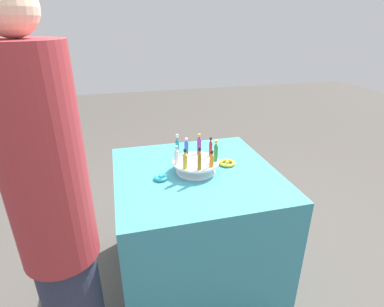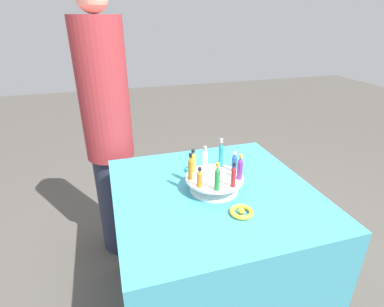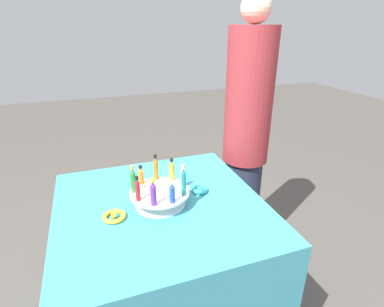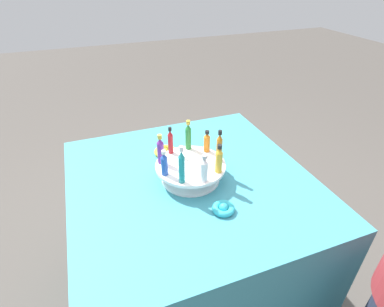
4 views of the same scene
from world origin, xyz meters
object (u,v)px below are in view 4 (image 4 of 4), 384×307
bottle_gold (219,160)px  bottle_blue (164,164)px  bottle_orange (207,142)px  ribbon_bow_teal (223,208)px  bottle_green (188,136)px  bottle_teal (182,166)px  bottle_red (170,141)px  bottle_amber (219,147)px  display_stand (191,170)px  ribbon_bow_gold (165,151)px  bottle_purple (161,150)px  bottle_clear (204,169)px

bottle_gold → bottle_blue: bearing=-105.7°
bottle_orange → bottle_blue: bottle_blue is taller
bottle_orange → ribbon_bow_teal: size_ratio=1.20×
bottle_green → bottle_teal: (0.20, -0.10, 0.01)m
bottle_red → bottle_amber: bearing=54.3°
display_stand → bottle_gold: size_ratio=2.36×
display_stand → bottle_gold: (0.08, 0.08, 0.08)m
display_stand → bottle_gold: 0.14m
bottle_green → ribbon_bow_gold: bottle_green is taller
bottle_teal → ribbon_bow_teal: size_ratio=1.87×
bottle_purple → bottle_gold: (0.13, 0.18, -0.00)m
display_stand → bottle_blue: size_ratio=2.67×
display_stand → bottle_red: bottle_red is taller
bottle_red → ribbon_bow_gold: (-0.11, 0.00, -0.11)m
bottle_purple → bottle_teal: bearing=14.3°
ribbon_bow_teal → ribbon_bow_gold: bearing=-168.7°
bottle_purple → bottle_blue: 0.08m
bottle_orange → bottle_gold: 0.15m
ribbon_bow_teal → bottle_orange: bearing=169.4°
bottle_orange → bottle_clear: bottle_clear is taller
bottle_teal → ribbon_bow_gold: size_ratio=1.47×
display_stand → bottle_purple: (-0.05, -0.10, 0.09)m
bottle_red → bottle_blue: 0.15m
bottle_amber → display_stand: bearing=-95.7°
bottle_gold → bottle_amber: bearing=154.3°
display_stand → bottle_gold: bearing=44.3°
bottle_teal → bottle_clear: size_ratio=1.36×
bottle_blue → bottle_green: bearing=134.3°
bottle_green → bottle_clear: bearing=-5.7°
bottle_amber → ribbon_bow_teal: bearing=-19.5°
ribbon_bow_gold → bottle_blue: bearing=-15.8°
bottle_purple → ribbon_bow_gold: 0.21m
bottle_clear → bottle_purple: bearing=-145.7°
bottle_green → bottle_blue: bearing=-45.7°
bottle_clear → bottle_gold: 0.08m
ribbon_bow_teal → bottle_red: bearing=-164.2°
bottle_teal → bottle_blue: bearing=-145.7°
bottle_red → bottle_purple: 0.08m
bottle_green → bottle_purple: bottle_green is taller
bottle_amber → bottle_blue: bearing=-85.7°
bottle_orange → bottle_amber: bottle_amber is taller
display_stand → bottle_orange: (-0.07, 0.10, 0.07)m
display_stand → bottle_red: 0.14m
display_stand → ribbon_bow_teal: (0.21, 0.04, -0.03)m
bottle_green → bottle_red: 0.08m
bottle_blue → bottle_gold: 0.20m
bottle_amber → ribbon_bow_gold: (-0.23, -0.16, -0.12)m
bottle_amber → bottle_teal: bearing=-65.7°
bottle_purple → bottle_blue: bearing=-5.7°
bottle_blue → ribbon_bow_gold: (-0.24, 0.07, -0.11)m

